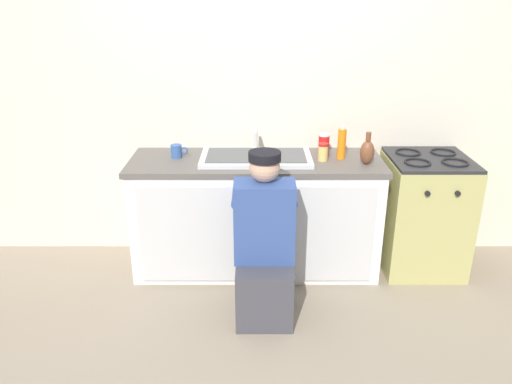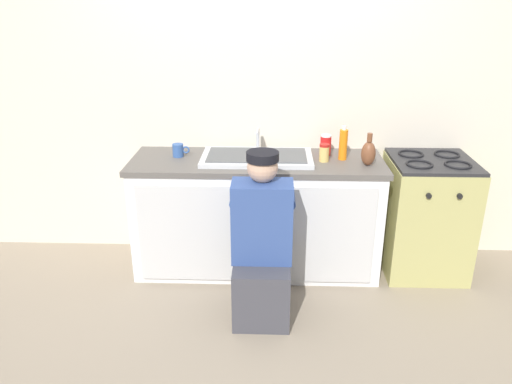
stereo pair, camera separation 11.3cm
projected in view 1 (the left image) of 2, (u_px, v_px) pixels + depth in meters
ground_plane at (256, 285)px, 3.66m from camera, size 12.00×12.00×0.00m
back_wall at (256, 98)px, 3.80m from camera, size 6.00×0.10×2.50m
counter_cabinet at (256, 217)px, 3.78m from camera, size 1.80×0.62×0.83m
countertop at (256, 162)px, 3.62m from camera, size 1.84×0.62×0.04m
sink_double_basin at (256, 157)px, 3.61m from camera, size 0.80×0.44×0.19m
stove_range at (423, 213)px, 3.77m from camera, size 0.59×0.62×0.89m
plumber_person at (264, 251)px, 3.18m from camera, size 0.42×0.61×1.10m
condiment_jar at (323, 152)px, 3.57m from camera, size 0.07×0.07×0.13m
coffee_mug at (177, 151)px, 3.65m from camera, size 0.13×0.08×0.09m
soap_bottle_orange at (342, 143)px, 3.60m from camera, size 0.06×0.06×0.25m
vase_decorative at (367, 152)px, 3.49m from camera, size 0.10×0.10×0.23m
soda_cup_red at (324, 144)px, 3.71m from camera, size 0.08×0.08×0.15m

